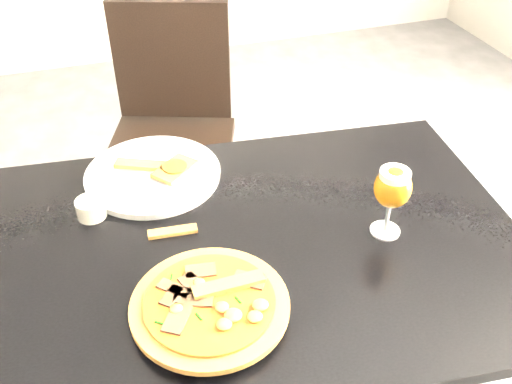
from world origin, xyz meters
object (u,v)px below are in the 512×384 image
object	(u,v)px
chair_far	(171,130)
beer_glass	(393,188)
dining_table	(247,273)
pizza	(210,304)

from	to	relation	value
chair_far	beer_glass	distance (m)	1.06
dining_table	beer_glass	size ratio (longest dim) A/B	7.73
chair_far	beer_glass	world-z (taller)	chair_far
dining_table	beer_glass	world-z (taller)	beer_glass
chair_far	beer_glass	size ratio (longest dim) A/B	5.65
pizza	beer_glass	size ratio (longest dim) A/B	1.80
dining_table	chair_far	bearing A→B (deg)	96.53
dining_table	chair_far	world-z (taller)	chair_far
dining_table	pizza	size ratio (longest dim) A/B	4.29
chair_far	pizza	bearing A→B (deg)	-76.10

